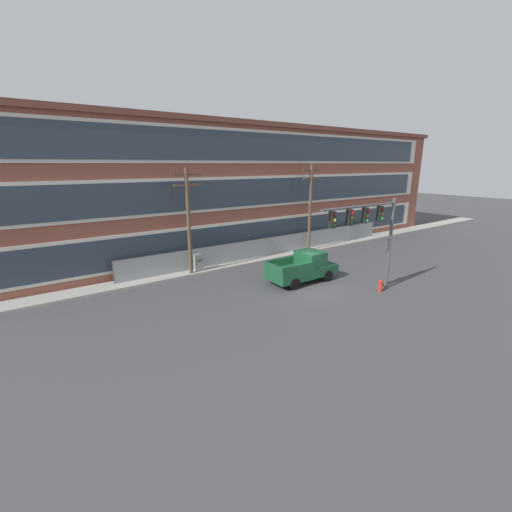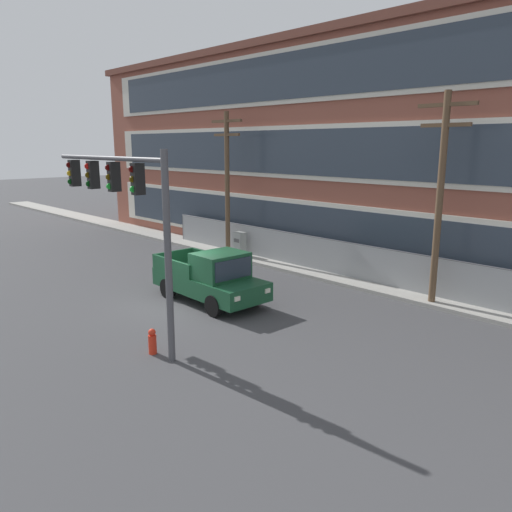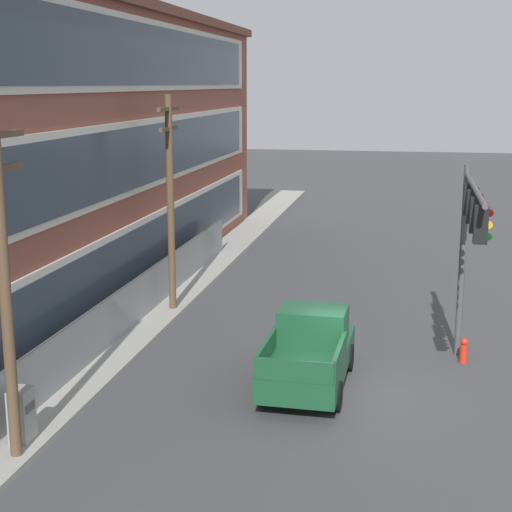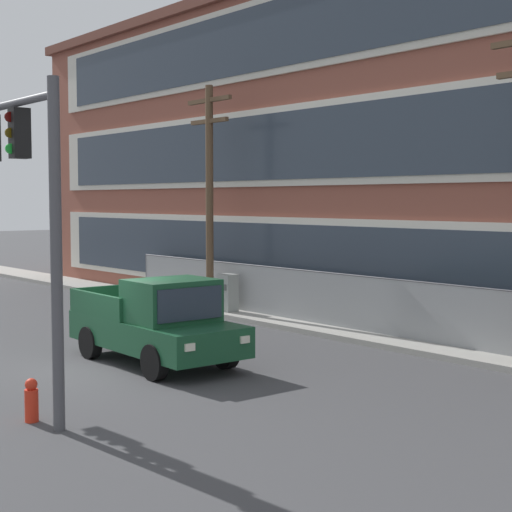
{
  "view_description": "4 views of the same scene",
  "coord_description": "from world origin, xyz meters",
  "px_view_note": "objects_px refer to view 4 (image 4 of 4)",
  "views": [
    {
      "loc": [
        -15.32,
        -15.61,
        8.01
      ],
      "look_at": [
        -2.56,
        2.38,
        2.05
      ],
      "focal_mm": 24.0,
      "sensor_mm": 36.0,
      "label": 1
    },
    {
      "loc": [
        15.43,
        -10.6,
        6.07
      ],
      "look_at": [
        2.46,
        1.78,
        2.06
      ],
      "focal_mm": 35.0,
      "sensor_mm": 36.0,
      "label": 2
    },
    {
      "loc": [
        -20.11,
        -1.5,
        8.33
      ],
      "look_at": [
        0.61,
        2.64,
        3.67
      ],
      "focal_mm": 55.0,
      "sensor_mm": 36.0,
      "label": 3
    },
    {
      "loc": [
        16.3,
        -8.95,
        3.92
      ],
      "look_at": [
        -0.6,
        5.17,
        2.34
      ],
      "focal_mm": 55.0,
      "sensor_mm": 36.0,
      "label": 4
    }
  ],
  "objects_px": {
    "utility_pole_near_corner": "(210,188)",
    "traffic_signal_mast": "(2,170)",
    "pickup_truck_dark_green": "(158,324)",
    "fire_hydrant": "(31,400)",
    "electrical_cabinet": "(228,295)"
  },
  "relations": [
    {
      "from": "utility_pole_near_corner",
      "to": "fire_hydrant",
      "type": "bearing_deg",
      "value": -50.2
    },
    {
      "from": "pickup_truck_dark_green",
      "to": "utility_pole_near_corner",
      "type": "bearing_deg",
      "value": 134.98
    },
    {
      "from": "pickup_truck_dark_green",
      "to": "fire_hydrant",
      "type": "height_order",
      "value": "pickup_truck_dark_green"
    },
    {
      "from": "pickup_truck_dark_green",
      "to": "utility_pole_near_corner",
      "type": "distance_m",
      "value": 8.94
    },
    {
      "from": "traffic_signal_mast",
      "to": "fire_hydrant",
      "type": "bearing_deg",
      "value": -5.54
    },
    {
      "from": "pickup_truck_dark_green",
      "to": "fire_hydrant",
      "type": "distance_m",
      "value": 5.16
    },
    {
      "from": "pickup_truck_dark_green",
      "to": "electrical_cabinet",
      "type": "distance_m",
      "value": 7.96
    },
    {
      "from": "utility_pole_near_corner",
      "to": "traffic_signal_mast",
      "type": "bearing_deg",
      "value": -54.99
    },
    {
      "from": "fire_hydrant",
      "to": "traffic_signal_mast",
      "type": "bearing_deg",
      "value": 174.46
    },
    {
      "from": "utility_pole_near_corner",
      "to": "electrical_cabinet",
      "type": "bearing_deg",
      "value": 16.58
    },
    {
      "from": "pickup_truck_dark_green",
      "to": "electrical_cabinet",
      "type": "xyz_separation_m",
      "value": [
        -5.13,
        6.08,
        -0.26
      ]
    },
    {
      "from": "traffic_signal_mast",
      "to": "pickup_truck_dark_green",
      "type": "xyz_separation_m",
      "value": [
        -1.22,
        4.24,
        -3.51
      ]
    },
    {
      "from": "traffic_signal_mast",
      "to": "utility_pole_near_corner",
      "type": "distance_m",
      "value": 12.33
    },
    {
      "from": "pickup_truck_dark_green",
      "to": "electrical_cabinet",
      "type": "bearing_deg",
      "value": 130.18
    },
    {
      "from": "pickup_truck_dark_green",
      "to": "fire_hydrant",
      "type": "relative_size",
      "value": 6.61
    }
  ]
}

